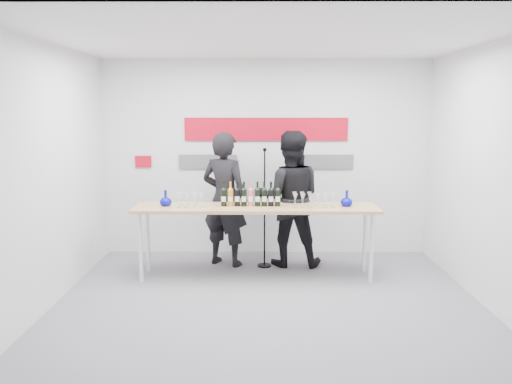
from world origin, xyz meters
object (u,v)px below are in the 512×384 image
tasting_table (256,212)px  presenter_left (225,199)px  presenter_right (289,199)px  mic_stand (264,231)px

tasting_table → presenter_left: 0.72m
presenter_left → tasting_table: bearing=153.7°
tasting_table → presenter_left: presenter_left is taller
tasting_table → presenter_right: presenter_right is taller
tasting_table → mic_stand: size_ratio=1.88×
tasting_table → mic_stand: bearing=75.2°
presenter_right → mic_stand: 0.59m
presenter_left → presenter_right: size_ratio=0.99×
presenter_left → mic_stand: presenter_left is taller
presenter_right → mic_stand: presenter_right is taller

